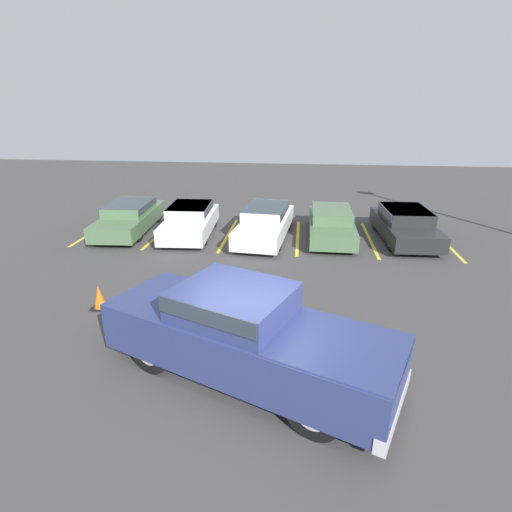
% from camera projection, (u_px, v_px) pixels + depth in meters
% --- Properties ---
extents(ground_plane, '(60.00, 60.00, 0.00)m').
position_uv_depth(ground_plane, '(253.00, 375.00, 8.01)').
color(ground_plane, '#423F3F').
extents(stall_stripe_a, '(0.12, 4.50, 0.01)m').
position_uv_depth(stall_stripe_a, '(97.00, 230.00, 17.19)').
color(stall_stripe_a, yellow).
rests_on(stall_stripe_a, ground_plane).
extents(stall_stripe_b, '(0.12, 4.50, 0.01)m').
position_uv_depth(stall_stripe_b, '(161.00, 232.00, 16.89)').
color(stall_stripe_b, yellow).
rests_on(stall_stripe_b, ground_plane).
extents(stall_stripe_c, '(0.12, 4.50, 0.01)m').
position_uv_depth(stall_stripe_c, '(228.00, 234.00, 16.59)').
color(stall_stripe_c, yellow).
rests_on(stall_stripe_c, ground_plane).
extents(stall_stripe_d, '(0.12, 4.50, 0.01)m').
position_uv_depth(stall_stripe_d, '(298.00, 237.00, 16.28)').
color(stall_stripe_d, yellow).
rests_on(stall_stripe_d, ground_plane).
extents(stall_stripe_e, '(0.12, 4.50, 0.01)m').
position_uv_depth(stall_stripe_e, '(370.00, 239.00, 15.98)').
color(stall_stripe_e, yellow).
rests_on(stall_stripe_e, ground_plane).
extents(stall_stripe_f, '(0.12, 4.50, 0.01)m').
position_uv_depth(stall_stripe_f, '(444.00, 242.00, 15.68)').
color(stall_stripe_f, yellow).
rests_on(stall_stripe_f, ground_plane).
extents(pickup_truck, '(6.14, 4.08, 1.85)m').
position_uv_depth(pickup_truck, '(248.00, 335.00, 7.70)').
color(pickup_truck, navy).
rests_on(pickup_truck, ground_plane).
extents(parked_sedan_a, '(2.05, 4.89, 1.20)m').
position_uv_depth(parked_sedan_a, '(130.00, 216.00, 16.86)').
color(parked_sedan_a, '#4C6B47').
rests_on(parked_sedan_a, ground_plane).
extents(parked_sedan_b, '(2.01, 4.32, 1.25)m').
position_uv_depth(parked_sedan_b, '(190.00, 219.00, 16.34)').
color(parked_sedan_b, silver).
rests_on(parked_sedan_b, ground_plane).
extents(parked_sedan_c, '(2.15, 4.91, 1.27)m').
position_uv_depth(parked_sedan_c, '(265.00, 221.00, 15.99)').
color(parked_sedan_c, silver).
rests_on(parked_sedan_c, ground_plane).
extents(parked_sedan_d, '(1.76, 4.49, 1.18)m').
position_uv_depth(parked_sedan_d, '(331.00, 222.00, 16.04)').
color(parked_sedan_d, '#4C6B47').
rests_on(parked_sedan_d, ground_plane).
extents(parked_sedan_e, '(2.03, 4.53, 1.25)m').
position_uv_depth(parked_sedan_e, '(405.00, 223.00, 15.75)').
color(parked_sedan_e, '#232326').
rests_on(parked_sedan_e, ground_plane).
extents(traffic_cone, '(0.45, 0.45, 0.63)m').
position_uv_depth(traffic_cone, '(99.00, 298.00, 10.55)').
color(traffic_cone, black).
rests_on(traffic_cone, ground_plane).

